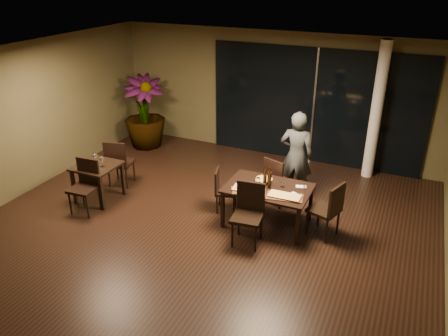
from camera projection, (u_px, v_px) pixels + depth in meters
ground at (198, 233)px, 7.78m from camera, size 8.00×8.00×0.00m
wall_back at (274, 95)px, 10.48m from camera, size 8.00×0.10×3.00m
wall_left at (15, 122)px, 8.65m from camera, size 0.10×8.00×3.00m
ceiling at (193, 62)px, 6.50m from camera, size 8.00×8.00×0.04m
window_panel at (314, 107)px, 10.10m from camera, size 5.00×0.06×2.70m
column at (376, 112)px, 9.26m from camera, size 0.24×0.24×3.00m
main_table at (268, 191)px, 7.78m from camera, size 1.50×1.00×0.75m
side_table at (97, 171)px, 8.66m from camera, size 0.80×0.80×0.75m
chair_main_far at (276, 179)px, 8.48m from camera, size 0.59×0.59×0.99m
chair_main_near at (249, 210)px, 7.34m from camera, size 0.54×0.54×1.06m
chair_main_left at (222, 188)px, 8.31m from camera, size 0.49×0.49×0.85m
chair_main_right at (329, 208)px, 7.45m from camera, size 0.60×0.60×1.03m
chair_side_far at (118, 161)px, 9.18m from camera, size 0.58×0.58×1.05m
chair_side_near at (86, 183)px, 8.29m from camera, size 0.51×0.51×1.03m
diner at (296, 156)px, 8.60m from camera, size 0.63×0.44×1.83m
potted_plant at (144, 112)px, 11.11m from camera, size 1.42×1.42×1.84m
pizza_board_left at (248, 190)px, 7.64m from camera, size 0.65×0.53×0.01m
pizza_board_right at (285, 197)px, 7.41m from camera, size 0.67×0.41×0.01m
oblong_pizza_left at (248, 189)px, 7.63m from camera, size 0.55×0.30×0.02m
oblong_pizza_right at (285, 196)px, 7.40m from camera, size 0.53×0.25×0.02m
round_pizza at (264, 179)px, 8.02m from camera, size 0.30×0.30×0.01m
bottle_a at (265, 177)px, 7.77m from camera, size 0.07×0.07×0.30m
bottle_b at (270, 181)px, 7.67m from camera, size 0.06×0.06×0.26m
bottle_c at (270, 176)px, 7.76m from camera, size 0.08×0.08×0.35m
tumbler_left at (258, 180)px, 7.88m from camera, size 0.08×0.08×0.10m
tumbler_right at (282, 185)px, 7.75m from camera, size 0.07×0.07×0.08m
napkin_near at (295, 195)px, 7.48m from camera, size 0.21×0.16×0.01m
napkin_far at (301, 187)px, 7.75m from camera, size 0.20×0.15×0.01m
wine_glass_a at (95, 158)px, 8.69m from camera, size 0.08×0.08×0.19m
wine_glass_b at (102, 162)px, 8.50m from camera, size 0.09×0.09×0.20m
side_napkin at (91, 168)px, 8.44m from camera, size 0.18×0.11×0.01m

